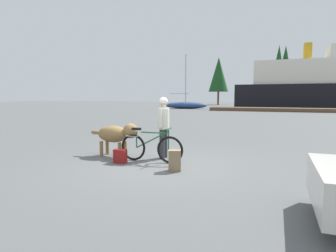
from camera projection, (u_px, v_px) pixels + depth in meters
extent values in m
plane|color=#595B5B|center=(159.00, 165.00, 7.08)|extent=(160.00, 160.00, 0.00)
torus|color=black|center=(170.00, 150.00, 7.21)|extent=(0.70, 0.06, 0.70)
torus|color=black|center=(133.00, 147.00, 7.58)|extent=(0.70, 0.06, 0.70)
cube|color=#19592D|center=(153.00, 133.00, 7.33)|extent=(0.67, 0.03, 0.03)
cube|color=#19592D|center=(152.00, 140.00, 7.36)|extent=(0.90, 0.03, 0.49)
cylinder|color=#19592D|center=(137.00, 140.00, 7.52)|extent=(0.03, 0.03, 0.42)
cylinder|color=#19592D|center=(169.00, 140.00, 7.20)|extent=(0.03, 0.03, 0.52)
cube|color=black|center=(136.00, 129.00, 7.49)|extent=(0.24, 0.10, 0.06)
cylinder|color=#19592D|center=(169.00, 129.00, 7.17)|extent=(0.03, 0.44, 0.03)
cube|color=slate|center=(132.00, 136.00, 7.55)|extent=(0.36, 0.14, 0.02)
cylinder|color=#333338|center=(165.00, 143.00, 7.95)|extent=(0.14, 0.14, 0.81)
cylinder|color=#333338|center=(162.00, 144.00, 7.75)|extent=(0.14, 0.14, 0.81)
cylinder|color=silver|center=(164.00, 119.00, 7.78)|extent=(0.32, 0.32, 0.57)
cylinder|color=silver|center=(166.00, 117.00, 7.98)|extent=(0.09, 0.09, 0.51)
cylinder|color=silver|center=(160.00, 118.00, 7.57)|extent=(0.09, 0.09, 0.51)
sphere|color=tan|center=(163.00, 103.00, 7.73)|extent=(0.22, 0.22, 0.22)
sphere|color=white|center=(163.00, 102.00, 7.73)|extent=(0.24, 0.24, 0.24)
ellipsoid|color=olive|center=(113.00, 134.00, 8.12)|extent=(0.93, 0.56, 0.47)
sphere|color=olive|center=(131.00, 131.00, 7.91)|extent=(0.42, 0.42, 0.42)
ellipsoid|color=olive|center=(96.00, 132.00, 8.32)|extent=(0.32, 0.12, 0.12)
cylinder|color=olive|center=(125.00, 148.00, 8.20)|extent=(0.10, 0.10, 0.43)
cylinder|color=olive|center=(120.00, 150.00, 7.91)|extent=(0.10, 0.10, 0.43)
cylinder|color=olive|center=(107.00, 147.00, 8.41)|extent=(0.10, 0.10, 0.43)
cylinder|color=olive|center=(101.00, 149.00, 8.13)|extent=(0.10, 0.10, 0.43)
cube|color=#8C7251|center=(175.00, 161.00, 6.51)|extent=(0.33, 0.28, 0.48)
cube|color=maroon|center=(120.00, 156.00, 7.28)|extent=(0.32, 0.19, 0.36)
cube|color=brown|center=(285.00, 110.00, 32.30)|extent=(16.75, 2.92, 0.40)
cube|color=black|center=(329.00, 97.00, 38.26)|extent=(24.12, 7.28, 3.30)
cube|color=silver|center=(331.00, 72.00, 37.92)|extent=(19.30, 6.12, 3.20)
cylinder|color=#BF8C19|center=(308.00, 52.00, 38.66)|extent=(1.10, 1.10, 2.40)
ellipsoid|color=navy|center=(186.00, 105.00, 39.58)|extent=(6.09, 1.71, 0.90)
cylinder|color=#B2B2B7|center=(186.00, 78.00, 39.20)|extent=(0.14, 0.14, 6.51)
cylinder|color=#B2B2B7|center=(179.00, 93.00, 39.74)|extent=(2.74, 0.10, 0.10)
cylinder|color=#4C331E|center=(218.00, 98.00, 58.10)|extent=(0.36, 0.36, 2.67)
cone|color=#19471E|center=(219.00, 74.00, 57.61)|extent=(3.92, 3.92, 6.88)
cylinder|color=#4C331E|center=(277.00, 98.00, 55.00)|extent=(0.44, 0.44, 2.93)
cone|color=#19471E|center=(279.00, 68.00, 54.41)|extent=(3.19, 3.19, 8.47)
cylinder|color=#4C331E|center=(284.00, 98.00, 58.90)|extent=(0.33, 0.33, 2.89)
cone|color=#19471E|center=(285.00, 68.00, 58.28)|extent=(3.74, 3.74, 9.12)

